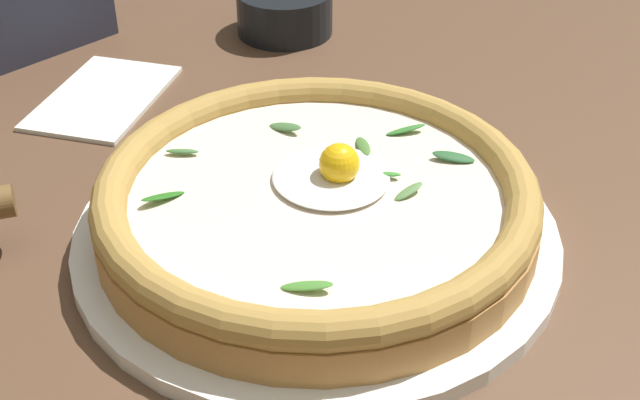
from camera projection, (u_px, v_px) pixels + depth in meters
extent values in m
cube|color=brown|center=(299.00, 247.00, 0.61)|extent=(2.40, 2.40, 0.03)
cylinder|color=white|center=(320.00, 231.00, 0.59)|extent=(0.33, 0.33, 0.01)
cylinder|color=#B88345|center=(320.00, 209.00, 0.58)|extent=(0.29, 0.29, 0.02)
torus|color=#B28942|center=(320.00, 187.00, 0.57)|extent=(0.29, 0.29, 0.02)
cylinder|color=#F6E4CC|center=(320.00, 192.00, 0.57)|extent=(0.25, 0.25, 0.00)
ellipsoid|color=white|center=(331.00, 177.00, 0.57)|extent=(0.08, 0.08, 0.01)
sphere|color=yellow|center=(339.00, 164.00, 0.57)|extent=(0.03, 0.03, 0.03)
ellipsoid|color=#3C8E36|center=(386.00, 174.00, 0.58)|extent=(0.02, 0.02, 0.01)
ellipsoid|color=#5D8E4D|center=(409.00, 191.00, 0.56)|extent=(0.01, 0.02, 0.01)
ellipsoid|color=#256D1D|center=(163.00, 196.00, 0.56)|extent=(0.01, 0.03, 0.01)
ellipsoid|color=#4E8239|center=(363.00, 146.00, 0.61)|extent=(0.03, 0.03, 0.01)
ellipsoid|color=#285D31|center=(453.00, 157.00, 0.59)|extent=(0.03, 0.02, 0.01)
ellipsoid|color=#41733B|center=(182.00, 151.00, 0.60)|extent=(0.02, 0.02, 0.00)
ellipsoid|color=#4A8E37|center=(307.00, 286.00, 0.48)|extent=(0.03, 0.03, 0.01)
ellipsoid|color=#358131|center=(406.00, 130.00, 0.63)|extent=(0.02, 0.03, 0.01)
ellipsoid|color=#4A7942|center=(285.00, 127.00, 0.63)|extent=(0.03, 0.01, 0.01)
cylinder|color=black|center=(285.00, 12.00, 0.86)|extent=(0.10, 0.10, 0.04)
cube|color=white|center=(103.00, 95.00, 0.75)|extent=(0.14, 0.17, 0.01)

